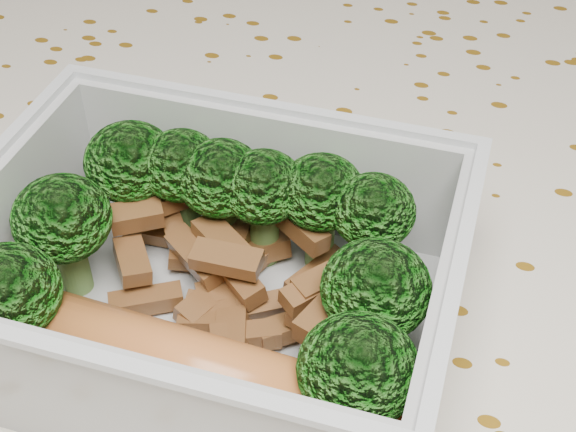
# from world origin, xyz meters

# --- Properties ---
(dining_table) EXTENTS (1.40, 0.90, 0.75)m
(dining_table) POSITION_xyz_m (0.00, 0.00, 0.67)
(dining_table) COLOR brown
(dining_table) RESTS_ON ground
(tablecloth) EXTENTS (1.46, 0.96, 0.19)m
(tablecloth) POSITION_xyz_m (0.00, 0.00, 0.72)
(tablecloth) COLOR silver
(tablecloth) RESTS_ON dining_table
(lunch_container) EXTENTS (0.20, 0.16, 0.07)m
(lunch_container) POSITION_xyz_m (-0.02, -0.05, 0.78)
(lunch_container) COLOR silver
(lunch_container) RESTS_ON tablecloth
(broccoli_florets) EXTENTS (0.18, 0.13, 0.06)m
(broccoli_florets) POSITION_xyz_m (-0.02, -0.03, 0.80)
(broccoli_florets) COLOR #608C3F
(broccoli_florets) RESTS_ON lunch_container
(meat_pile) EXTENTS (0.12, 0.08, 0.03)m
(meat_pile) POSITION_xyz_m (-0.02, -0.03, 0.78)
(meat_pile) COLOR brown
(meat_pile) RESTS_ON lunch_container
(sausage) EXTENTS (0.17, 0.04, 0.03)m
(sausage) POSITION_xyz_m (-0.02, -0.09, 0.78)
(sausage) COLOR #CC6E32
(sausage) RESTS_ON lunch_container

